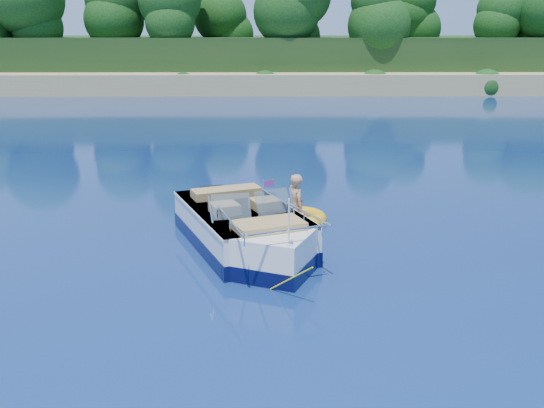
{
  "coord_description": "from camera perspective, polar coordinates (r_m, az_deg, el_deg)",
  "views": [
    {
      "loc": [
        -0.27,
        -9.29,
        4.32
      ],
      "look_at": [
        -0.14,
        2.99,
        0.85
      ],
      "focal_mm": 40.0,
      "sensor_mm": 36.0,
      "label": 1
    }
  ],
  "objects": [
    {
      "name": "treeline",
      "position": [
        50.33,
        -0.25,
        17.17
      ],
      "size": [
        150.0,
        7.12,
        8.19
      ],
      "color": "black",
      "rests_on": "ground"
    },
    {
      "name": "ground",
      "position": [
        10.25,
        0.99,
        -9.15
      ],
      "size": [
        160.0,
        160.0,
        0.0
      ],
      "primitive_type": "plane",
      "color": "#0A1847",
      "rests_on": "ground"
    },
    {
      "name": "motorboat",
      "position": [
        12.47,
        -2.34,
        -2.76
      ],
      "size": [
        3.25,
        5.26,
        1.85
      ],
      "rotation": [
        0.0,
        0.0,
        0.38
      ],
      "color": "white",
      "rests_on": "ground"
    },
    {
      "name": "tow_tube",
      "position": [
        14.37,
        2.66,
        -1.38
      ],
      "size": [
        1.58,
        1.58,
        0.34
      ],
      "rotation": [
        0.0,
        0.0,
        0.3
      ],
      "color": "#FFAD0C",
      "rests_on": "ground"
    },
    {
      "name": "boy",
      "position": [
        14.38,
        2.15,
        -1.72
      ],
      "size": [
        0.7,
        0.93,
        1.67
      ],
      "primitive_type": "imported",
      "rotation": [
        0.0,
        -0.17,
        2.0
      ],
      "color": "tan",
      "rests_on": "ground"
    },
    {
      "name": "shoreline",
      "position": [
        73.14,
        -0.39,
        13.15
      ],
      "size": [
        170.0,
        59.0,
        6.0
      ],
      "color": "tan",
      "rests_on": "ground"
    }
  ]
}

